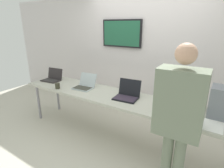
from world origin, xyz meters
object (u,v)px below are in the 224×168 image
at_px(laptop_station_2, 127,94).
at_px(person, 179,114).
at_px(laptop_station_3, 188,106).
at_px(coffee_mug, 57,86).
at_px(workbench, 115,99).
at_px(laptop_station_0, 52,78).
at_px(laptop_station_1, 85,85).

height_order(laptop_station_2, person, person).
height_order(laptop_station_3, coffee_mug, laptop_station_3).
xyz_separation_m(workbench, laptop_station_0, (-1.53, 0.04, 0.10)).
relative_size(laptop_station_2, laptop_station_3, 0.96).
bearing_deg(laptop_station_0, person, -14.06).
relative_size(workbench, laptop_station_0, 9.12).
height_order(workbench, person, person).
xyz_separation_m(laptop_station_2, person, (0.90, -0.66, 0.20)).
xyz_separation_m(laptop_station_1, laptop_station_3, (1.75, 0.03, 0.01)).
bearing_deg(workbench, coffee_mug, -166.69).
bearing_deg(laptop_station_2, workbench, -169.78).
distance_m(laptop_station_0, laptop_station_3, 2.61).
distance_m(workbench, person, 1.30).
distance_m(workbench, laptop_station_2, 0.23).
bearing_deg(laptop_station_2, laptop_station_0, 179.92).
xyz_separation_m(laptop_station_0, laptop_station_2, (1.73, -0.00, 0.01)).
relative_size(laptop_station_2, coffee_mug, 3.89).
xyz_separation_m(laptop_station_1, person, (1.77, -0.67, 0.21)).
bearing_deg(laptop_station_0, laptop_station_1, 0.48).
height_order(workbench, laptop_station_0, laptop_station_0).
bearing_deg(coffee_mug, laptop_station_0, 148.82).
height_order(person, coffee_mug, person).
relative_size(laptop_station_1, coffee_mug, 3.80).
bearing_deg(laptop_station_0, workbench, -1.41).
height_order(laptop_station_0, laptop_station_1, laptop_station_1).
distance_m(laptop_station_2, person, 1.14).
height_order(laptop_station_2, laptop_station_3, laptop_station_2).
distance_m(laptop_station_1, laptop_station_2, 0.87).
xyz_separation_m(laptop_station_1, coffee_mug, (-0.38, -0.29, -0.01)).
bearing_deg(laptop_station_0, laptop_station_2, -0.08).
distance_m(laptop_station_2, coffee_mug, 1.28).
xyz_separation_m(laptop_station_0, laptop_station_3, (2.61, 0.04, 0.01)).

